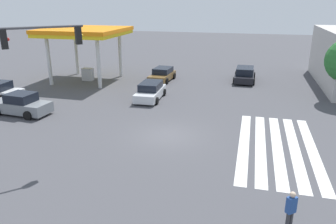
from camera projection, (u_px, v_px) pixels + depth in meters
name	position (u px, v px, depth m)	size (l,w,h in m)	color
ground_plane	(168.00, 135.00, 20.73)	(139.64, 139.64, 0.00)	#47474C
crosswalk_markings	(277.00, 146.00, 19.16)	(10.02, 4.40, 0.01)	silver
traffic_signal_mast	(6.00, 71.00, 14.96)	(3.77, 3.77, 7.18)	#47474C
car_0	(162.00, 75.00, 34.67)	(4.23, 2.30, 1.36)	brown
car_2	(245.00, 74.00, 34.40)	(4.91, 2.19, 1.51)	black
car_3	(150.00, 91.00, 28.20)	(4.47, 2.16, 1.45)	silver
car_4	(21.00, 105.00, 24.43)	(2.35, 4.65, 1.62)	gray
gas_station_canopy	(85.00, 34.00, 33.43)	(7.82, 7.82, 5.43)	yellow
pedestrian	(291.00, 209.00, 11.87)	(0.40, 0.42, 1.66)	#38383D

